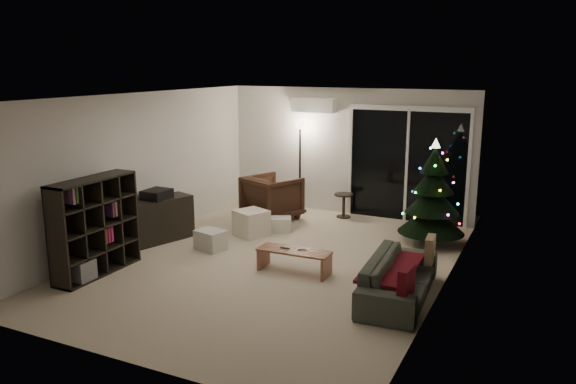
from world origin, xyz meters
name	(u,v)px	position (x,y,z in m)	size (l,w,h in m)	color
room	(338,182)	(0.46, 1.49, 1.02)	(6.50, 7.51, 2.60)	beige
bookshelf	(86,225)	(-2.25, -1.49, 0.70)	(0.36, 1.40, 1.40)	black
media_cabinet	(158,220)	(-2.25, 0.11, 0.37)	(0.44, 1.18, 0.74)	black
stereo	(157,194)	(-2.25, 0.11, 0.82)	(0.37, 0.44, 0.16)	black
armchair	(272,197)	(-1.16, 2.20, 0.43)	(0.91, 0.94, 0.85)	#3A2118
ottoman	(251,223)	(-1.00, 1.09, 0.22)	(0.49, 0.49, 0.45)	beige
cardboard_box_a	(210,240)	(-1.21, 0.11, 0.16)	(0.45, 0.34, 0.32)	silver
cardboard_box_b	(280,225)	(-0.62, 1.49, 0.13)	(0.38, 0.28, 0.26)	silver
side_table	(344,206)	(0.06, 2.91, 0.24)	(0.38, 0.38, 0.47)	black
floor_lamp	(300,168)	(-0.91, 2.95, 0.91)	(0.29, 0.29, 1.81)	black
sofa	(399,278)	(2.05, -0.47, 0.27)	(1.86, 0.73, 0.54)	#40453C
sofa_throw	(392,268)	(1.95, -0.47, 0.39)	(0.58, 1.34, 0.04)	#620911
cushion_a	(430,249)	(2.30, 0.18, 0.49)	(0.11, 0.36, 0.36)	tan
cushion_b	(406,282)	(2.30, -1.12, 0.49)	(0.11, 0.36, 0.36)	#620911
coffee_table	(294,261)	(0.45, -0.23, 0.17)	(1.07, 0.37, 0.34)	#9D6446
remote_a	(285,248)	(0.30, -0.23, 0.35)	(0.13, 0.04, 0.02)	black
remote_b	(302,249)	(0.55, -0.18, 0.35)	(0.12, 0.04, 0.02)	slate
christmas_tree	(433,192)	(1.95, 1.96, 0.89)	(1.10, 1.10, 1.78)	black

